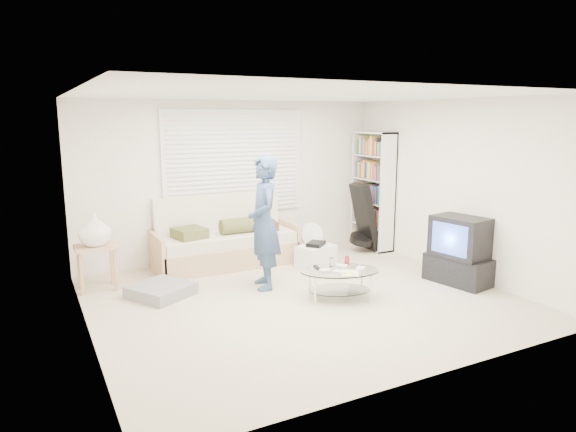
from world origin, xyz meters
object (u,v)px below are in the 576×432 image
futon_sofa (225,243)px  bookshelf (373,191)px  tv_unit (459,251)px  coffee_table (340,275)px

futon_sofa → bookshelf: bookshelf is taller
tv_unit → coffee_table: size_ratio=0.80×
bookshelf → tv_unit: bearing=-93.3°
bookshelf → coffee_table: 2.78m
futon_sofa → tv_unit: size_ratio=2.34×
bookshelf → coffee_table: (-1.89, -1.91, -0.70)m
bookshelf → coffee_table: bearing=-134.8°
futon_sofa → coffee_table: size_ratio=1.88×
futon_sofa → coffee_table: 2.21m
futon_sofa → bookshelf: 2.72m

